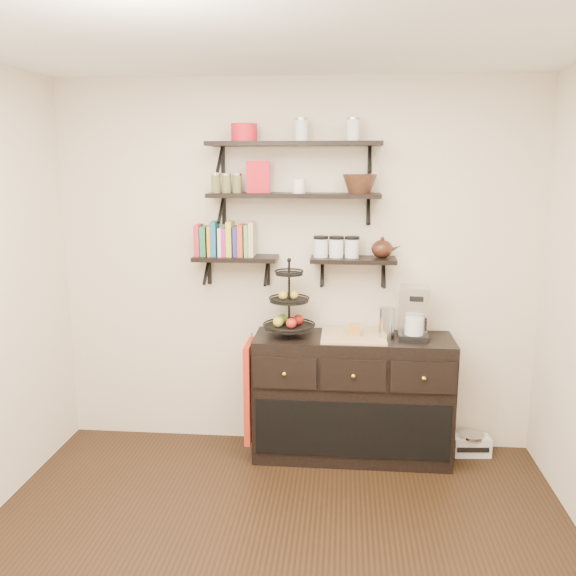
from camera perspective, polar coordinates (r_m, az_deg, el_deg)
The scene contains 20 objects.
ceiling at distance 2.74m, azimuth -2.49°, elevation 24.16°, with size 3.50×3.50×0.02m, color white.
back_wall at distance 4.48m, azimuth 0.69°, elevation 1.91°, with size 3.50×0.02×2.70m, color beige.
shelf_top at distance 4.29m, azimuth 0.57°, elevation 13.31°, with size 1.20×0.27×0.23m.
shelf_mid at distance 4.29m, azimuth 0.56°, elevation 8.63°, with size 1.20×0.27×0.23m.
shelf_low_left at distance 4.40m, azimuth -4.89°, elevation 2.73°, with size 0.60×0.25×0.23m.
shelf_low_right at distance 4.34m, azimuth 6.11°, elevation 2.56°, with size 0.60×0.25×0.23m.
cookbooks at distance 4.40m, azimuth -5.78°, elevation 4.51°, with size 0.40×0.15×0.26m.
glass_canisters at distance 4.32m, azimuth 4.54°, elevation 3.73°, with size 0.32×0.10×0.13m.
sideboard at distance 4.48m, azimuth 6.02°, elevation -10.09°, with size 1.40×0.50×0.92m.
fruit_stand at distance 4.31m, azimuth 0.15°, elevation -2.09°, with size 0.36×0.36×0.53m.
candle at distance 4.32m, azimuth 6.22°, elevation -3.87°, with size 0.08×0.08×0.08m, color #BC762B.
coffee_maker at distance 4.34m, azimuth 11.70°, elevation -2.31°, with size 0.22×0.22×0.37m.
thermal_carafe at distance 4.30m, azimuth 9.21°, elevation -3.30°, with size 0.11×0.11×0.22m, color silver.
apron at distance 4.41m, azimuth -3.60°, elevation -9.57°, with size 0.04×0.31×0.72m, color #9E1911.
radio at distance 4.80m, azimuth 16.78°, elevation -13.84°, with size 0.28×0.19×0.16m.
recipe_box at distance 4.31m, azimuth -2.80°, elevation 10.34°, with size 0.16×0.06×0.22m, color red.
walnut_bowl at distance 4.27m, azimuth 6.72°, elevation 9.66°, with size 0.24×0.24×0.13m, color black, non-canonical shape.
ramekins at distance 4.28m, azimuth 1.02°, elevation 9.51°, with size 0.09×0.09×0.10m, color white.
teapot at distance 4.33m, azimuth 8.79°, elevation 3.78°, with size 0.20×0.15×0.15m, color #33180F, non-canonical shape.
red_pot at distance 4.33m, azimuth -4.12°, elevation 14.30°, with size 0.18×0.18×0.12m, color red.
Camera 1 is at (0.36, -2.65, 2.10)m, focal length 38.00 mm.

